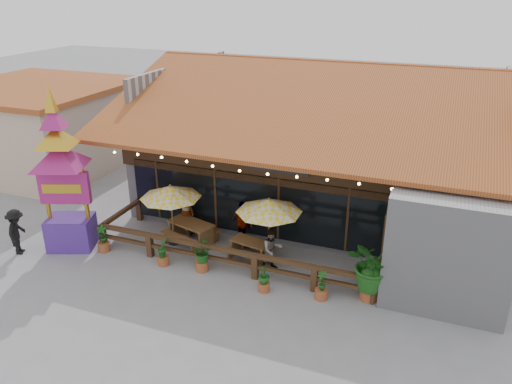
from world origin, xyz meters
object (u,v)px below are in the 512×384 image
at_px(picnic_table_left, 191,229).
at_px(umbrella_right, 269,206).
at_px(pedestrian, 17,232).
at_px(umbrella_left, 171,192).
at_px(picnic_table_right, 251,246).
at_px(tropical_plant, 372,265).
at_px(thai_sign_tower, 60,160).

bearing_deg(picnic_table_left, umbrella_right, -4.00).
bearing_deg(pedestrian, picnic_table_left, -88.06).
relative_size(picnic_table_left, pedestrian, 1.22).
xyz_separation_m(umbrella_left, picnic_table_right, (3.08, 0.03, -1.62)).
bearing_deg(pedestrian, picnic_table_right, -97.72).
height_order(umbrella_right, tropical_plant, umbrella_right).
height_order(picnic_table_right, tropical_plant, tropical_plant).
bearing_deg(pedestrian, umbrella_right, -98.85).
distance_m(thai_sign_tower, pedestrian, 3.12).
xyz_separation_m(picnic_table_left, tropical_plant, (6.81, -1.26, 0.65)).
xyz_separation_m(thai_sign_tower, tropical_plant, (10.76, 0.58, -2.18)).
height_order(umbrella_right, picnic_table_right, umbrella_right).
xyz_separation_m(picnic_table_left, thai_sign_tower, (-3.95, -1.84, 2.82)).
bearing_deg(tropical_plant, umbrella_right, 164.14).
relative_size(picnic_table_left, thai_sign_tower, 0.32).
bearing_deg(picnic_table_right, umbrella_left, -179.44).
distance_m(umbrella_right, picnic_table_right, 1.79).
bearing_deg(thai_sign_tower, picnic_table_left, 25.03).
bearing_deg(umbrella_left, picnic_table_left, 25.80).
bearing_deg(tropical_plant, umbrella_left, 172.51).
height_order(umbrella_right, thai_sign_tower, thai_sign_tower).
height_order(picnic_table_left, picnic_table_right, picnic_table_left).
bearing_deg(umbrella_right, tropical_plant, -15.86).
relative_size(umbrella_left, thai_sign_tower, 0.43).
bearing_deg(tropical_plant, pedestrian, -172.37).
distance_m(umbrella_left, picnic_table_right, 3.48).
height_order(umbrella_left, tropical_plant, umbrella_left).
bearing_deg(umbrella_left, picnic_table_right, 0.56).
bearing_deg(tropical_plant, picnic_table_left, 169.51).
relative_size(umbrella_right, thai_sign_tower, 0.47).
bearing_deg(pedestrian, thai_sign_tower, -80.54).
bearing_deg(picnic_table_right, tropical_plant, -13.06).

